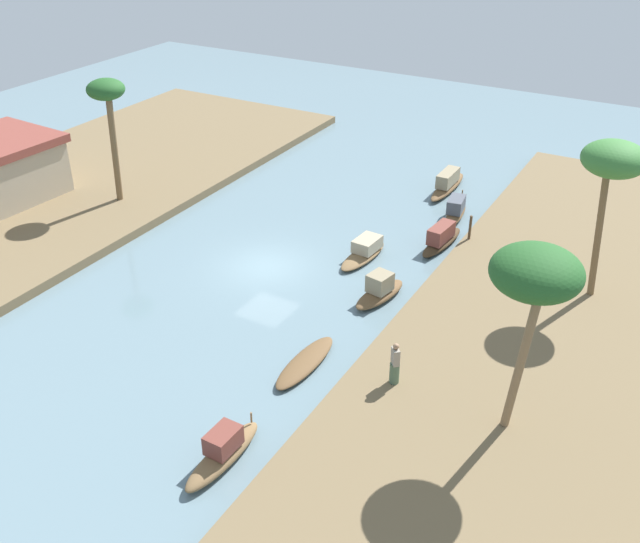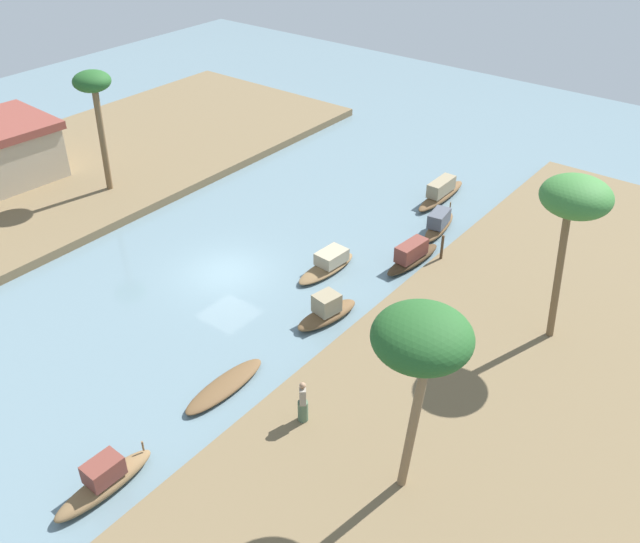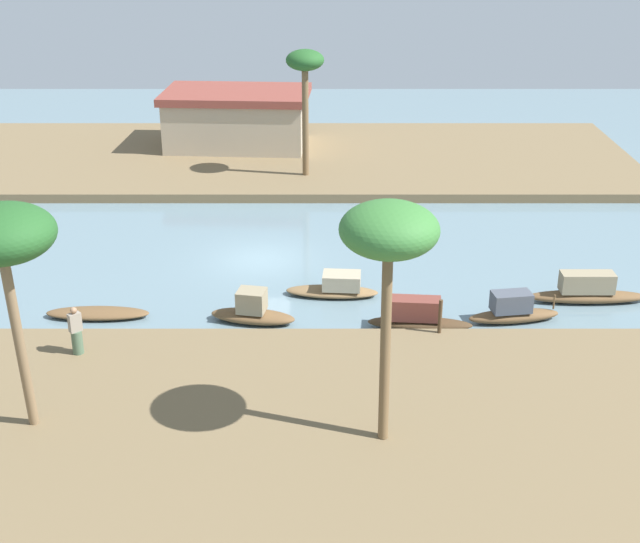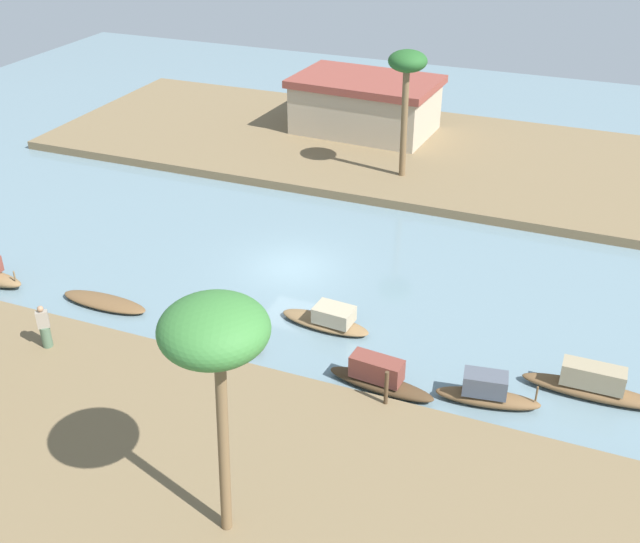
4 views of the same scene
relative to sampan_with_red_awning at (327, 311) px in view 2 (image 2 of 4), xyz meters
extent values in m
plane|color=slate|center=(-0.06, 6.19, -0.45)|extent=(73.51, 73.51, 0.00)
cube|color=brown|center=(-0.06, -9.21, -0.21)|extent=(42.71, 15.42, 0.49)
cube|color=brown|center=(-0.06, 21.59, -0.21)|extent=(42.71, 15.42, 0.49)
ellipsoid|color=brown|center=(0.01, 0.00, -0.21)|extent=(3.42, 1.69, 0.47)
cube|color=gray|center=(-0.02, 0.00, 0.45)|extent=(1.20, 1.09, 0.85)
ellipsoid|color=brown|center=(-11.93, 0.10, -0.18)|extent=(3.79, 1.02, 0.54)
cube|color=brown|center=(-11.85, 0.10, 0.45)|extent=(1.24, 0.85, 0.73)
cylinder|color=brown|center=(-10.28, 0.06, 0.25)|extent=(0.07, 0.07, 0.42)
ellipsoid|color=#47331E|center=(6.34, -0.56, -0.24)|extent=(4.01, 1.26, 0.42)
cube|color=brown|center=(6.15, -0.54, 0.38)|extent=(1.91, 0.92, 0.82)
ellipsoid|color=brown|center=(9.99, 0.03, -0.21)|extent=(3.65, 1.39, 0.47)
cube|color=#4C515B|center=(9.84, 0.01, 0.40)|extent=(1.58, 1.02, 0.75)
cylinder|color=brown|center=(11.54, 0.27, 0.27)|extent=(0.07, 0.07, 0.59)
ellipsoid|color=brown|center=(13.29, 1.79, -0.22)|extent=(4.83, 0.94, 0.46)
cube|color=gray|center=(13.21, 1.79, 0.41)|extent=(2.11, 0.77, 0.80)
ellipsoid|color=brown|center=(-6.02, 0.40, -0.27)|extent=(4.01, 1.13, 0.35)
ellipsoid|color=brown|center=(3.06, 2.38, -0.27)|extent=(3.83, 1.41, 0.36)
cube|color=tan|center=(3.45, 2.35, 0.22)|extent=(1.59, 1.13, 0.63)
cylinder|color=#4C664C|center=(-5.78, -3.34, 0.46)|extent=(0.53, 0.53, 0.85)
cube|color=gray|center=(-5.78, -3.34, 1.22)|extent=(0.48, 0.46, 0.67)
sphere|color=#9E7556|center=(-5.78, -3.34, 1.67)|extent=(0.23, 0.23, 0.23)
cylinder|color=#4C3823|center=(6.89, -1.81, 0.68)|extent=(0.14, 0.14, 1.30)
cylinder|color=#7F6647|center=(-6.01, -7.88, 2.83)|extent=(0.30, 0.72, 5.60)
ellipsoid|color=#235623|center=(-6.01, -7.88, 6.21)|extent=(2.90, 2.90, 1.60)
cylinder|color=brown|center=(4.42, -8.24, 2.98)|extent=(0.30, 0.67, 5.89)
ellipsoid|color=#387533|center=(4.42, -8.24, 6.46)|extent=(2.71, 2.71, 1.49)
cylinder|color=brown|center=(1.77, 17.28, 3.03)|extent=(0.36, 0.62, 5.99)
ellipsoid|color=#235623|center=(1.77, 17.28, 6.43)|extent=(2.05, 2.05, 1.13)
camera|label=1|loc=(-26.02, -11.63, 17.28)|focal=40.89mm
camera|label=2|loc=(-19.56, -14.84, 18.18)|focal=38.84mm
camera|label=3|loc=(2.58, -30.03, 14.72)|focal=49.29mm
camera|label=4|loc=(12.21, -20.98, 16.49)|focal=42.52mm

